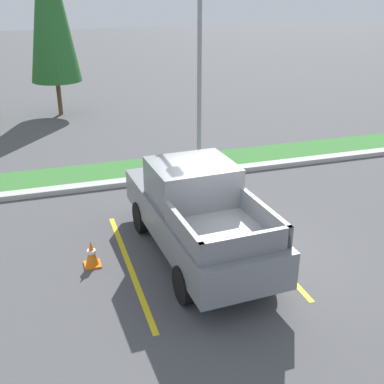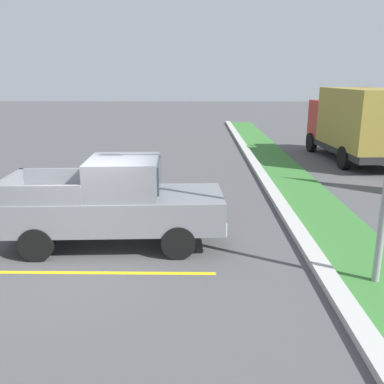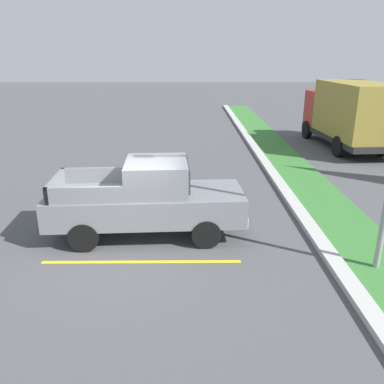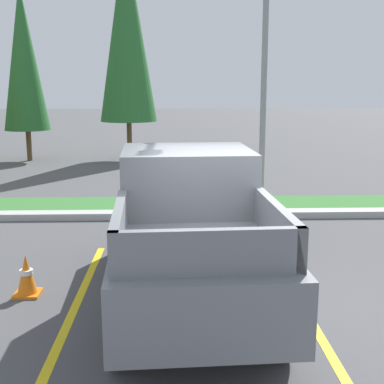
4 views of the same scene
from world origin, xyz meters
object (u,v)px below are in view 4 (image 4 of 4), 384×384
Objects in this scene: traffic_cone at (27,276)px; pickup_truck_main at (188,228)px; cypress_tree_center at (127,29)px; cypress_tree_left_inner at (23,58)px; street_light at (266,48)px.

pickup_truck_main is at bearing -5.30° from traffic_cone.
traffic_cone is (-0.32, -13.74, -4.77)m from cypress_tree_center.
cypress_tree_left_inner is at bearing -178.12° from cypress_tree_center.
pickup_truck_main is at bearing -66.64° from cypress_tree_left_inner.
pickup_truck_main is at bearing -81.87° from cypress_tree_center.
cypress_tree_center is (-1.99, 13.95, 4.02)m from pickup_truck_main.
street_light is 10.83× the size of traffic_cone.
street_light is 11.62m from cypress_tree_left_inner.
street_light reaches higher than pickup_truck_main.
traffic_cone is (-4.23, -5.08, -3.50)m from street_light.
cypress_tree_left_inner is (-7.89, 8.53, 0.20)m from street_light.
traffic_cone is at bearing -91.32° from cypress_tree_center.
cypress_tree_center reaches higher than street_light.
cypress_tree_left_inner is at bearing 132.79° from street_light.
street_light is at bearing -65.67° from cypress_tree_center.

